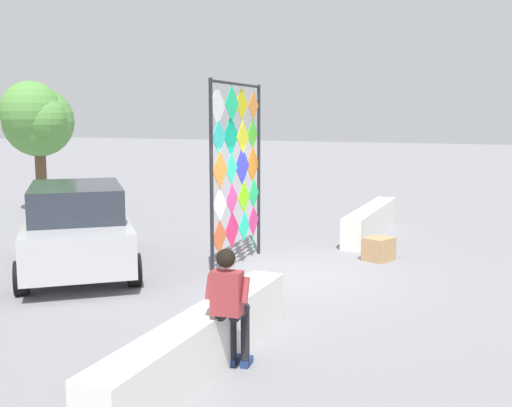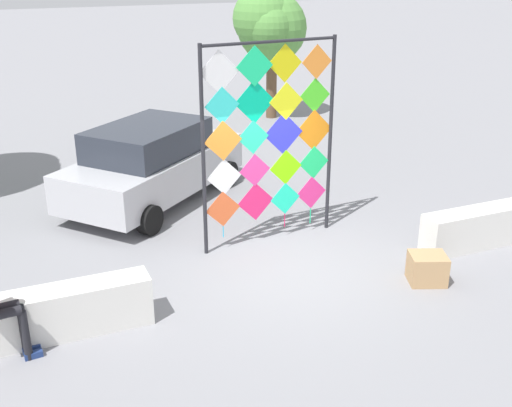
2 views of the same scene
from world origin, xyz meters
name	(u,v)px [view 1 (image 1 of 2)]	position (x,y,z in m)	size (l,w,h in m)	color
ground	(293,276)	(0.00, 0.00, 0.00)	(120.00, 120.00, 0.00)	gray
plaza_ledge_left	(202,343)	(-4.67, -0.48, 0.37)	(4.26, 0.50, 0.74)	silver
plaza_ledge_right	(371,221)	(4.67, -0.48, 0.37)	(4.26, 0.50, 0.74)	silver
kite_display_rack	(237,164)	(0.22, 1.30, 2.13)	(2.66, 0.22, 3.76)	#232328
seated_vendor	(230,300)	(-4.62, -0.84, 0.94)	(0.73, 0.54, 1.59)	black
parked_car	(77,227)	(-1.27, 4.15, 0.89)	(4.71, 4.37, 1.75)	#B7B7BC
cardboard_box_large	(379,249)	(1.96, -1.26, 0.25)	(0.59, 0.51, 0.50)	tan
tree_far_right	(38,119)	(4.15, 10.01, 3.00)	(2.42, 2.32, 4.17)	brown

